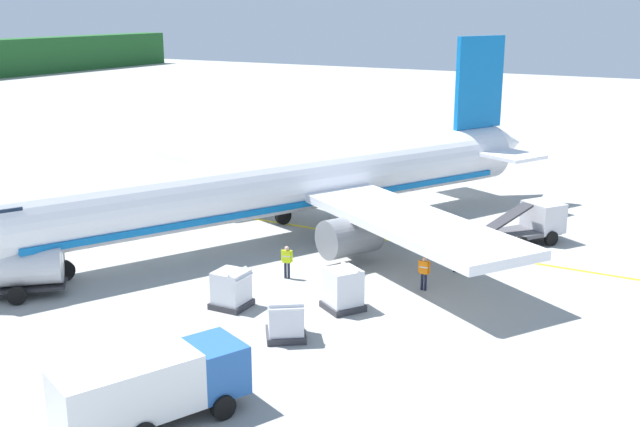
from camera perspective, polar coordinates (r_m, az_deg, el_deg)
ground at (r=70.48m, az=-21.41°, el=2.56°), size 240.00×320.00×0.20m
airliner_foreground at (r=47.56m, az=-2.06°, el=2.26°), size 38.98×32.89×11.90m
service_truck_fuel at (r=27.47m, az=-12.30°, el=-12.31°), size 6.90×4.64×2.58m
service_truck_baggage at (r=48.55m, az=15.41°, el=-0.68°), size 5.71×4.74×2.48m
cargo_container_near at (r=37.14m, az=-6.55°, el=-5.57°), size 1.70×1.70×1.93m
cargo_container_mid at (r=33.61m, az=-2.56°, el=-7.72°), size 2.35×2.35×1.97m
cargo_container_far at (r=36.66m, az=1.75°, el=-5.60°), size 2.31×2.31×2.12m
crew_marshaller at (r=39.34m, az=7.69°, el=-4.18°), size 0.25×0.63×1.79m
crew_loader_left at (r=47.84m, az=5.78°, el=-0.74°), size 0.41×0.57×1.63m
crew_loader_right at (r=40.69m, az=-2.45°, el=-3.40°), size 0.34×0.61×1.78m
crew_supervisor at (r=42.29m, az=10.07°, el=-2.97°), size 0.41×0.57×1.70m
apron_guide_line at (r=48.01m, az=4.12°, el=-1.82°), size 0.30×60.00×0.01m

